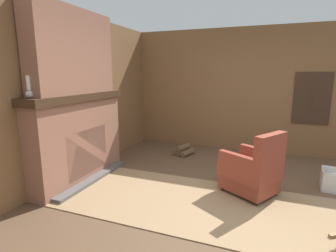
{
  "coord_description": "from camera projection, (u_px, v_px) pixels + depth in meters",
  "views": [
    {
      "loc": [
        0.32,
        -3.26,
        1.7
      ],
      "look_at": [
        -1.09,
        0.41,
        0.9
      ],
      "focal_mm": 28.0,
      "sensor_mm": 36.0,
      "label": 1
    }
  ],
  "objects": [
    {
      "name": "firewood_stack",
      "position": [
        183.0,
        151.0,
        5.54
      ],
      "size": [
        0.43,
        0.46,
        0.21
      ],
      "rotation": [
        0.0,
        0.0,
        -0.29
      ],
      "color": "brown",
      "rests_on": "ground"
    },
    {
      "name": "wood_panel_wall_left",
      "position": [
        66.0,
        97.0,
        4.09
      ],
      "size": [
        0.06,
        5.82,
        2.64
      ],
      "color": "brown",
      "rests_on": "ground"
    },
    {
      "name": "fireplace_hearth",
      "position": [
        80.0,
        138.0,
        4.15
      ],
      "size": [
        0.54,
        1.93,
        1.39
      ],
      "color": "#93604C",
      "rests_on": "ground"
    },
    {
      "name": "chimney_breast",
      "position": [
        73.0,
        52.0,
        3.89
      ],
      "size": [
        0.29,
        1.61,
        1.23
      ],
      "color": "#93604C",
      "rests_on": "fireplace_hearth"
    },
    {
      "name": "oil_lamp_vase",
      "position": [
        29.0,
        90.0,
        3.26
      ],
      "size": [
        0.1,
        0.1,
        0.28
      ],
      "color": "silver",
      "rests_on": "fireplace_hearth"
    },
    {
      "name": "ground_plane",
      "position": [
        234.0,
        205.0,
        3.43
      ],
      "size": [
        14.0,
        14.0,
        0.0
      ],
      "primitive_type": "plane",
      "color": "brown"
    },
    {
      "name": "decorative_plate_on_mantel",
      "position": [
        77.0,
        84.0,
        4.11
      ],
      "size": [
        0.07,
        0.27,
        0.27
      ],
      "color": "gold",
      "rests_on": "fireplace_hearth"
    },
    {
      "name": "area_rug",
      "position": [
        207.0,
        205.0,
        3.42
      ],
      "size": [
        4.08,
        1.57,
        0.01
      ],
      "color": "#997A56",
      "rests_on": "ground"
    },
    {
      "name": "wood_panel_wall_back",
      "position": [
        254.0,
        91.0,
        5.57
      ],
      "size": [
        5.82,
        0.09,
        2.64
      ],
      "color": "brown",
      "rests_on": "ground"
    },
    {
      "name": "armchair",
      "position": [
        252.0,
        171.0,
        3.66
      ],
      "size": [
        0.9,
        0.86,
        0.93
      ],
      "rotation": [
        0.0,
        0.0,
        2.6
      ],
      "color": "brown",
      "rests_on": "ground"
    },
    {
      "name": "storage_case",
      "position": [
        91.0,
        87.0,
        4.4
      ],
      "size": [
        0.14,
        0.27,
        0.16
      ],
      "color": "black",
      "rests_on": "fireplace_hearth"
    }
  ]
}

